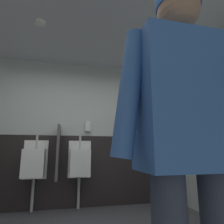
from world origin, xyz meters
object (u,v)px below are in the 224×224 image
soap_dispenser (88,126)px  trash_bin (213,207)px  person (189,136)px  urinal_middle (80,162)px  urinal_left (34,163)px

soap_dispenser → trash_bin: bearing=-43.8°
soap_dispenser → person: bearing=-87.2°
trash_bin → soap_dispenser: 2.30m
person → soap_dispenser: person is taller
urinal_middle → trash_bin: size_ratio=2.17×
urinal_middle → soap_dispenser: 0.67m
urinal_left → urinal_middle: 0.75m
urinal_left → trash_bin: size_ratio=2.17×
urinal_left → urinal_middle: (0.75, 0.00, 0.00)m
urinal_left → person: person is taller
urinal_middle → person: (0.28, -2.76, 0.26)m
urinal_middle → soap_dispenser: (0.13, 0.12, 0.65)m
urinal_middle → trash_bin: urinal_middle is taller
urinal_left → person: size_ratio=0.71×
urinal_left → person: (1.03, -2.76, 0.26)m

